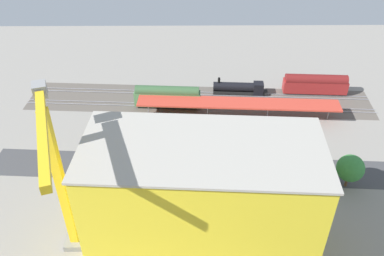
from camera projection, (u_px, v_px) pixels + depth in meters
ground_plane at (201, 151)px, 95.35m from camera, size 148.85×148.85×0.00m
rail_bed at (199, 100)px, 113.14m from camera, size 93.74×20.19×0.01m
street_asphalt at (202, 169)px, 90.52m from camera, size 93.41×14.74×0.01m
track_rails at (199, 100)px, 113.03m from camera, size 92.86×13.78×0.12m
platform_canopy_near at (238, 103)px, 104.29m from camera, size 51.30×8.46×4.36m
locomotive at (241, 88)px, 114.80m from camera, size 15.25×3.41×4.87m
passenger_coach at (315, 84)px, 114.17m from camera, size 17.66×4.21×5.87m
freight_coach_far at (167, 96)px, 108.52m from camera, size 17.46×3.91×6.25m
parked_car_0 at (288, 155)px, 93.12m from camera, size 4.78×2.11×1.63m
parked_car_1 at (261, 156)px, 92.80m from camera, size 4.65×1.96×1.56m
parked_car_2 at (229, 155)px, 93.00m from camera, size 4.20×2.14×1.66m
parked_car_3 at (202, 157)px, 92.61m from camera, size 4.39×2.13×1.61m
parked_car_4 at (174, 156)px, 92.87m from camera, size 4.36×2.10×1.73m
parked_car_5 at (148, 156)px, 92.72m from camera, size 4.13×2.03×1.77m
parked_car_6 at (119, 156)px, 92.72m from camera, size 4.78×2.04×1.71m
parked_car_7 at (93, 158)px, 92.30m from camera, size 4.44×1.82×1.74m
construction_building at (202, 200)px, 67.98m from camera, size 37.64×18.99×21.77m
construction_roof_slab at (203, 148)px, 61.43m from camera, size 38.28×19.63×0.40m
tower_crane at (58, 176)px, 62.63m from camera, size 8.52×22.33×30.63m
box_truck_0 at (273, 185)px, 84.01m from camera, size 8.43×2.88×3.42m
street_tree_0 at (228, 165)px, 82.78m from camera, size 5.16×5.16×8.30m
street_tree_1 at (269, 166)px, 83.23m from camera, size 6.17×6.17×8.44m
street_tree_2 at (350, 168)px, 83.39m from camera, size 5.63×5.63×7.67m
traffic_light at (181, 167)px, 84.14m from camera, size 0.50×0.36×7.02m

